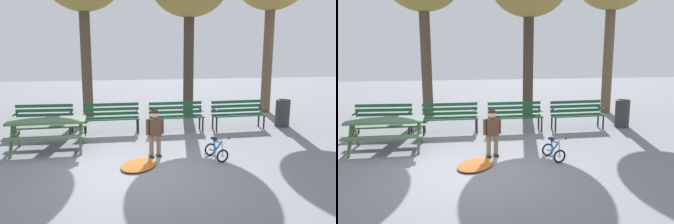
{
  "view_description": "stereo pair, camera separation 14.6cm",
  "coord_description": "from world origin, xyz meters",
  "views": [
    {
      "loc": [
        -0.44,
        -6.77,
        2.57
      ],
      "look_at": [
        0.89,
        1.79,
        0.85
      ],
      "focal_mm": 37.18,
      "sensor_mm": 36.0,
      "label": 1
    },
    {
      "loc": [
        -0.3,
        -6.79,
        2.57
      ],
      "look_at": [
        0.89,
        1.79,
        0.85
      ],
      "focal_mm": 37.18,
      "sensor_mm": 36.0,
      "label": 2
    }
  ],
  "objects": [
    {
      "name": "ground",
      "position": [
        0.0,
        0.0,
        0.0
      ],
      "size": [
        36.0,
        36.0,
        0.0
      ],
      "primitive_type": "plane",
      "color": "slate"
    },
    {
      "name": "picnic_table",
      "position": [
        -2.06,
        1.74,
        0.59
      ],
      "size": [
        1.83,
        1.39,
        0.79
      ],
      "color": "#4C6B4C",
      "rests_on": "ground"
    },
    {
      "name": "park_bench_far_left",
      "position": [
        -2.44,
        3.3,
        0.51
      ],
      "size": [
        1.62,
        0.54,
        0.85
      ],
      "color": "#195133",
      "rests_on": "ground"
    },
    {
      "name": "park_bench_left",
      "position": [
        -0.55,
        3.22,
        0.51
      ],
      "size": [
        1.6,
        0.47,
        0.85
      ],
      "color": "#195133",
      "rests_on": "ground"
    },
    {
      "name": "park_bench_right",
      "position": [
        1.35,
        3.16,
        0.51
      ],
      "size": [
        1.61,
        0.49,
        0.85
      ],
      "color": "#195133",
      "rests_on": "ground"
    },
    {
      "name": "park_bench_far_right",
      "position": [
        3.25,
        3.15,
        0.51
      ],
      "size": [
        1.62,
        0.52,
        0.85
      ],
      "color": "#195133",
      "rests_on": "ground"
    },
    {
      "name": "child_standing",
      "position": [
        0.44,
        0.83,
        0.66
      ],
      "size": [
        0.42,
        0.22,
        1.12
      ],
      "color": "#7F664C",
      "rests_on": "ground"
    },
    {
      "name": "kids_bicycle",
      "position": [
        1.78,
        0.46,
        0.2
      ],
      "size": [
        0.48,
        0.62,
        0.54
      ],
      "color": "black",
      "rests_on": "ground"
    },
    {
      "name": "leaf_pile",
      "position": [
        0.02,
        0.24,
        0.04
      ],
      "size": [
        1.09,
        1.19,
        0.07
      ],
      "primitive_type": "ellipsoid",
      "rotation": [
        0.0,
        0.0,
        1.04
      ],
      "color": "#9E5623",
      "rests_on": "ground"
    },
    {
      "name": "trash_bin",
      "position": [
        4.73,
        3.2,
        0.42
      ],
      "size": [
        0.44,
        0.44,
        0.84
      ],
      "primitive_type": "cylinder",
      "color": "#2D332D",
      "rests_on": "ground"
    }
  ]
}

